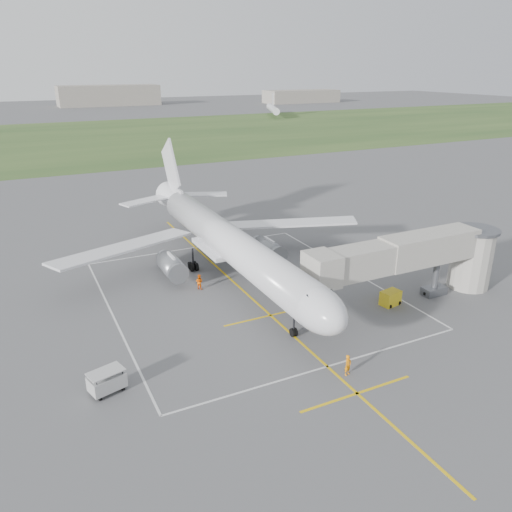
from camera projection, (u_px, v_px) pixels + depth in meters
name	position (u px, v px, depth m)	size (l,w,h in m)	color
ground	(230.00, 279.00, 57.63)	(700.00, 700.00, 0.00)	#535356
grass_strip	(76.00, 139.00, 166.59)	(700.00, 120.00, 0.02)	#2E4E22
apron_markings	(252.00, 299.00, 52.75)	(28.20, 60.00, 0.01)	yellow
airliner	(227.00, 241.00, 56.69)	(38.93, 46.75, 13.52)	silver
jet_bridge	(422.00, 257.00, 51.10)	(23.40, 5.00, 7.20)	#9B958C
gpu_unit	(390.00, 298.00, 51.21)	(2.22, 1.73, 1.52)	yellow
baggage_cart	(107.00, 381.00, 37.39)	(2.92, 2.21, 1.80)	#B9B9B9
ramp_worker_nose	(348.00, 365.00, 39.50)	(0.64, 0.42, 1.76)	orange
ramp_worker_wing	(199.00, 282.00, 54.80)	(0.83, 0.65, 1.71)	#FF6708
distant_hangars	(9.00, 101.00, 271.41)	(345.00, 49.00, 12.00)	gray
distant_aircraft	(102.00, 116.00, 207.16)	(183.93, 30.87, 8.85)	silver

